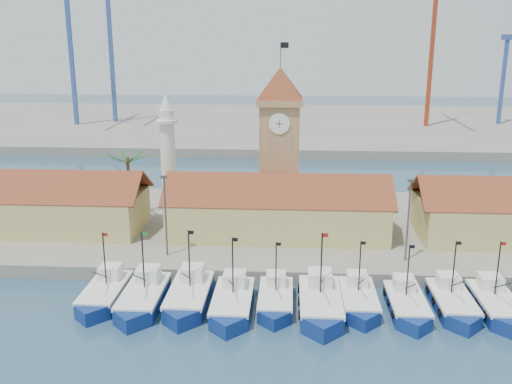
# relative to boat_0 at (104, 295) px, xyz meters

# --- Properties ---
(ground) EXTENTS (400.00, 400.00, 0.00)m
(ground) POSITION_rel_boat_0_xyz_m (16.33, -3.17, -0.75)
(ground) COLOR navy
(ground) RESTS_ON ground
(quay) EXTENTS (140.00, 32.00, 1.50)m
(quay) POSITION_rel_boat_0_xyz_m (16.33, 20.83, 0.00)
(quay) COLOR gray
(quay) RESTS_ON ground
(terminal) EXTENTS (240.00, 80.00, 2.00)m
(terminal) POSITION_rel_boat_0_xyz_m (16.33, 106.83, 0.25)
(terminal) COLOR gray
(terminal) RESTS_ON ground
(boat_0) EXTENTS (3.48, 9.53, 7.21)m
(boat_0) POSITION_rel_boat_0_xyz_m (0.00, 0.00, 0.00)
(boat_0) COLOR navy
(boat_0) RESTS_ON ground
(boat_1) EXTENTS (3.68, 10.08, 7.62)m
(boat_1) POSITION_rel_boat_0_xyz_m (3.98, -0.77, 0.04)
(boat_1) COLOR navy
(boat_1) RESTS_ON ground
(boat_2) EXTENTS (3.72, 10.20, 7.72)m
(boat_2) POSITION_rel_boat_0_xyz_m (8.30, -0.25, 0.05)
(boat_2) COLOR navy
(boat_2) RESTS_ON ground
(boat_3) EXTENTS (3.60, 9.87, 7.47)m
(boat_3) POSITION_rel_boat_0_xyz_m (12.58, -1.29, 0.03)
(boat_3) COLOR navy
(boat_3) RESTS_ON ground
(boat_4) EXTENTS (3.22, 8.81, 6.67)m
(boat_4) POSITION_rel_boat_0_xyz_m (16.59, -0.16, -0.06)
(boat_4) COLOR navy
(boat_4) RESTS_ON ground
(boat_5) EXTENTS (3.87, 10.59, 8.01)m
(boat_5) POSITION_rel_boat_0_xyz_m (20.79, -1.06, 0.08)
(boat_5) COLOR navy
(boat_5) RESTS_ON ground
(boat_6) EXTENTS (3.29, 9.01, 6.82)m
(boat_6) POSITION_rel_boat_0_xyz_m (24.48, 0.25, -0.04)
(boat_6) COLOR navy
(boat_6) RESTS_ON ground
(boat_7) EXTENTS (3.30, 9.04, 6.84)m
(boat_7) POSITION_rel_boat_0_xyz_m (28.84, -0.49, -0.04)
(boat_7) COLOR navy
(boat_7) RESTS_ON ground
(boat_8) EXTENTS (3.40, 9.33, 7.06)m
(boat_8) POSITION_rel_boat_0_xyz_m (33.18, 0.14, -0.02)
(boat_8) COLOR navy
(boat_8) RESTS_ON ground
(boat_9) EXTENTS (3.46, 9.49, 7.18)m
(boat_9) POSITION_rel_boat_0_xyz_m (37.11, -0.08, -0.00)
(boat_9) COLOR navy
(boat_9) RESTS_ON ground
(hall_left) EXTENTS (31.20, 10.13, 7.61)m
(hall_left) POSITION_rel_boat_0_xyz_m (-15.67, 16.83, 3.24)
(hall_left) COLOR tan
(hall_left) RESTS_ON quay
(hall_center) EXTENTS (27.04, 10.13, 7.61)m
(hall_center) POSITION_rel_boat_0_xyz_m (16.33, 16.83, 3.24)
(hall_center) COLOR tan
(hall_center) RESTS_ON quay
(clock_tower) EXTENTS (5.80, 5.80, 22.70)m
(clock_tower) POSITION_rel_boat_0_xyz_m (16.33, 22.82, 11.22)
(clock_tower) COLOR tan
(clock_tower) RESTS_ON quay
(minaret) EXTENTS (3.00, 3.00, 16.30)m
(minaret) POSITION_rel_boat_0_xyz_m (1.33, 24.83, 8.98)
(minaret) COLOR silver
(minaret) RESTS_ON quay
(palm_tree) EXTENTS (5.60, 5.03, 8.39)m
(palm_tree) POSITION_rel_boat_0_xyz_m (-3.67, 22.83, 5.50)
(palm_tree) COLOR brown
(palm_tree) RESTS_ON quay
(lamp_posts) EXTENTS (80.70, 0.25, 9.03)m
(lamp_posts) POSITION_rel_boat_0_xyz_m (16.83, 8.83, 5.73)
(lamp_posts) COLOR #3F3F44
(lamp_posts) RESTS_ON quay
(crane_blue_far) EXTENTS (1.00, 33.07, 47.57)m
(crane_blue_far) POSITION_rel_boat_0_xyz_m (-39.38, 97.51, 27.65)
(crane_blue_far) COLOR #314D96
(crane_blue_far) RESTS_ON terminal
(crane_blue_near) EXTENTS (1.00, 30.13, 44.55)m
(crane_blue_near) POSITION_rel_boat_0_xyz_m (-30.69, 103.82, 25.75)
(crane_blue_near) COLOR #314D96
(crane_blue_near) RESTS_ON terminal
(crane_red_right) EXTENTS (1.00, 31.00, 45.43)m
(crane_red_right) POSITION_rel_boat_0_xyz_m (53.09, 100.73, 26.30)
(crane_red_right) COLOR #9B3117
(crane_red_right) RESTS_ON terminal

